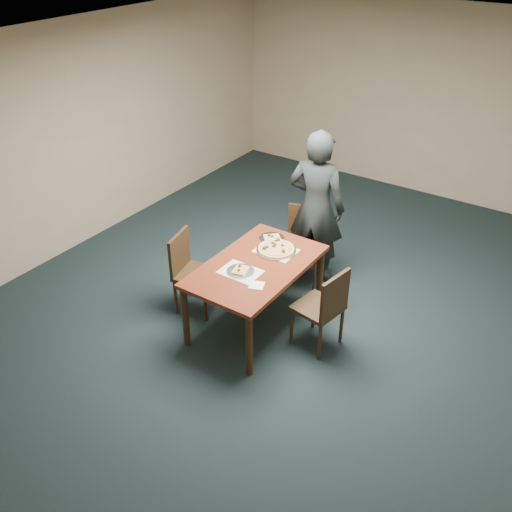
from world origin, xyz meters
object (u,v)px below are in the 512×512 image
Objects in this scene: chair_right at (325,305)px; diner at (316,207)px; chair_far at (304,239)px; chair_left at (190,268)px; slice_plate_far at (272,238)px; slice_plate_near at (240,271)px; dining_table at (256,272)px; pizza_pan at (276,249)px.

diner is at bearing -137.17° from chair_right.
chair_left is at bearing -141.85° from chair_far.
chair_far is 1.00× the size of chair_left.
slice_plate_far is at bearing -122.07° from chair_far.
chair_left is 3.25× the size of slice_plate_near.
chair_far is at bearing -43.84° from chair_left.
slice_plate_far is (-0.15, 0.53, 0.10)m from dining_table.
slice_plate_near is (-0.01, -1.27, 0.25)m from chair_far.
diner is at bearing -44.68° from chair_left.
slice_plate_near is (-0.08, -0.54, -0.01)m from pizza_pan.
chair_right is (1.54, 0.21, 0.00)m from chair_left.
pizza_pan is at bearing 81.89° from slice_plate_near.
chair_left is 0.96m from slice_plate_far.
slice_plate_near is at bearing -63.10° from chair_right.
diner is 0.84m from pizza_pan.
chair_left is 1.00× the size of chair_right.
chair_right reaches higher than slice_plate_near.
chair_left reaches higher than pizza_pan.
diner reaches higher than dining_table.
chair_far is 0.77m from pizza_pan.
slice_plate_far is at bearing 97.43° from slice_plate_near.
diner reaches higher than slice_plate_far.
chair_far is 3.25× the size of slice_plate_near.
diner reaches higher than chair_far.
pizza_pan is (0.02, 0.34, 0.11)m from dining_table.
pizza_pan is (0.79, 0.50, 0.26)m from chair_left.
chair_left is (-0.77, -0.15, -0.14)m from dining_table.
dining_table is 0.56m from slice_plate_far.
chair_right is at bearing -72.33° from chair_far.
dining_table is 1.65× the size of chair_far.
dining_table is at bearing 75.31° from slice_plate_near.
chair_far is 0.60m from slice_plate_far.
slice_plate_near is (-0.05, -0.20, 0.11)m from dining_table.
diner is at bearing 28.30° from chair_far.
chair_left is (-0.72, -1.22, 0.00)m from chair_far.
diner is (0.04, 1.17, 0.26)m from dining_table.
slice_plate_far is at bearing 105.59° from dining_table.
chair_right is at bearing 113.76° from diner.
chair_left is 0.49× the size of diner.
chair_left is at bearing 176.32° from slice_plate_near.
slice_plate_far is (-0.10, 0.73, -0.00)m from slice_plate_near.
chair_right is 0.90m from slice_plate_near.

